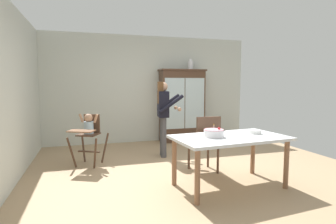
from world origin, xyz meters
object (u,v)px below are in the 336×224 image
china_cabinet (182,105)px  dining_chair_far_side (206,140)px  adult_person (163,110)px  ceramic_vase (191,65)px  high_chair_with_toddler (88,130)px  birthday_cake (214,133)px  serving_bowl (255,132)px  dining_table (230,143)px

china_cabinet → dining_chair_far_side: china_cabinet is taller
adult_person → dining_chair_far_side: size_ratio=1.59×
china_cabinet → ceramic_vase: (0.23, 0.00, 1.04)m
dining_chair_far_side → ceramic_vase: bearing=-106.6°
high_chair_with_toddler → birthday_cake: bearing=-18.5°
china_cabinet → dining_chair_far_side: size_ratio=1.94×
serving_bowl → ceramic_vase: bearing=86.6°
high_chair_with_toddler → adult_person: size_ratio=0.62×
birthday_cake → high_chair_with_toddler: bearing=135.4°
birthday_cake → serving_bowl: bearing=4.2°
high_chair_with_toddler → birthday_cake: high_chair_with_toddler is taller
ceramic_vase → dining_table: (-0.66, -3.24, -1.33)m
ceramic_vase → birthday_cake: 3.53m
dining_table → birthday_cake: size_ratio=5.98×
china_cabinet → adult_person: bearing=-123.3°
high_chair_with_toddler → serving_bowl: 2.89m
high_chair_with_toddler → serving_bowl: size_ratio=5.28×
serving_bowl → high_chair_with_toddler: bearing=146.1°
adult_person → serving_bowl: size_ratio=8.50×
ceramic_vase → dining_table: size_ratio=0.16×
china_cabinet → serving_bowl: 3.15m
high_chair_with_toddler → adult_person: adult_person is taller
dining_table → serving_bowl: serving_bowl is taller
ceramic_vase → adult_person: 2.02m
ceramic_vase → high_chair_with_toddler: bearing=-149.2°
serving_bowl → dining_chair_far_side: 0.82m
birthday_cake → dining_chair_far_side: dining_chair_far_side is taller
high_chair_with_toddler → serving_bowl: bearing=-7.7°
serving_bowl → dining_chair_far_side: (-0.54, 0.58, -0.21)m
dining_table → dining_chair_far_side: size_ratio=1.74×
birthday_cake → serving_bowl: birthday_cake is taller
high_chair_with_toddler → dining_chair_far_side: size_ratio=0.99×
dining_table → ceramic_vase: bearing=78.4°
adult_person → high_chair_with_toddler: bearing=105.4°
birthday_cake → adult_person: bearing=96.4°
serving_bowl → dining_chair_far_side: dining_chair_far_side is taller
high_chair_with_toddler → ceramic_vase: bearing=57.0°
high_chair_with_toddler → adult_person: 1.52m
ceramic_vase → adult_person: (-1.11, -1.35, -1.01)m
high_chair_with_toddler → birthday_cake: size_ratio=3.39×
china_cabinet → ceramic_vase: 1.07m
china_cabinet → birthday_cake: china_cabinet is taller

